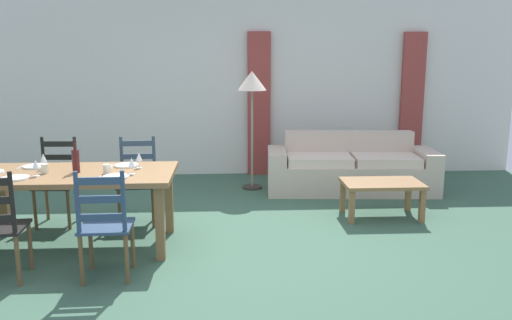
{
  "coord_description": "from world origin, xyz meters",
  "views": [
    {
      "loc": [
        0.25,
        -4.82,
        1.85
      ],
      "look_at": [
        0.55,
        0.6,
        0.75
      ],
      "focal_mm": 36.39,
      "sensor_mm": 36.0,
      "label": 1
    }
  ],
  "objects_px": {
    "wine_glass_far_right": "(139,157)",
    "standing_lamp": "(252,88)",
    "wine_glass_near_left": "(36,165)",
    "wine_glass_far_left": "(43,159)",
    "coffee_cup_secondary": "(45,169)",
    "coffee_table": "(382,187)",
    "dining_chair_far_right": "(138,181)",
    "wine_bottle": "(76,160)",
    "dining_table": "(75,181)",
    "wine_glass_near_right": "(132,163)",
    "coffee_cup_primary": "(107,169)",
    "dining_chair_far_left": "(57,181)",
    "couch": "(350,170)",
    "dining_chair_near_right": "(105,225)"
  },
  "relations": [
    {
      "from": "coffee_cup_primary",
      "to": "coffee_cup_secondary",
      "type": "distance_m",
      "value": 0.59
    },
    {
      "from": "wine_bottle",
      "to": "wine_glass_far_left",
      "type": "height_order",
      "value": "wine_bottle"
    },
    {
      "from": "dining_chair_far_right",
      "to": "dining_chair_far_left",
      "type": "bearing_deg",
      "value": 179.63
    },
    {
      "from": "dining_chair_far_right",
      "to": "coffee_cup_primary",
      "type": "relative_size",
      "value": 10.67
    },
    {
      "from": "dining_table",
      "to": "wine_glass_far_left",
      "type": "relative_size",
      "value": 11.8
    },
    {
      "from": "couch",
      "to": "dining_table",
      "type": "bearing_deg",
      "value": -147.82
    },
    {
      "from": "wine_glass_near_left",
      "to": "wine_glass_near_right",
      "type": "bearing_deg",
      "value": 2.06
    },
    {
      "from": "wine_glass_far_right",
      "to": "wine_glass_near_left",
      "type": "bearing_deg",
      "value": -161.36
    },
    {
      "from": "coffee_cup_secondary",
      "to": "wine_bottle",
      "type": "bearing_deg",
      "value": 3.05
    },
    {
      "from": "dining_chair_near_right",
      "to": "coffee_table",
      "type": "xyz_separation_m",
      "value": [
        2.79,
        1.57,
        -0.12
      ]
    },
    {
      "from": "wine_glass_near_left",
      "to": "wine_glass_far_left",
      "type": "height_order",
      "value": "same"
    },
    {
      "from": "wine_bottle",
      "to": "wine_glass_near_right",
      "type": "height_order",
      "value": "wine_bottle"
    },
    {
      "from": "dining_chair_far_left",
      "to": "couch",
      "type": "height_order",
      "value": "dining_chair_far_left"
    },
    {
      "from": "dining_chair_far_left",
      "to": "coffee_cup_primary",
      "type": "height_order",
      "value": "dining_chair_far_left"
    },
    {
      "from": "dining_chair_far_right",
      "to": "wine_glass_near_left",
      "type": "distance_m",
      "value": 1.24
    },
    {
      "from": "wine_glass_near_left",
      "to": "coffee_cup_secondary",
      "type": "distance_m",
      "value": 0.14
    },
    {
      "from": "wine_glass_near_right",
      "to": "wine_glass_near_left",
      "type": "bearing_deg",
      "value": -177.94
    },
    {
      "from": "dining_chair_near_right",
      "to": "dining_chair_far_right",
      "type": "distance_m",
      "value": 1.54
    },
    {
      "from": "wine_glass_far_left",
      "to": "couch",
      "type": "height_order",
      "value": "wine_glass_far_left"
    },
    {
      "from": "wine_glass_near_right",
      "to": "coffee_table",
      "type": "relative_size",
      "value": 0.18
    },
    {
      "from": "wine_glass_near_right",
      "to": "coffee_cup_primary",
      "type": "relative_size",
      "value": 1.79
    },
    {
      "from": "wine_glass_near_left",
      "to": "wine_glass_far_left",
      "type": "xyz_separation_m",
      "value": [
        -0.03,
        0.29,
        0.0
      ]
    },
    {
      "from": "dining_table",
      "to": "dining_chair_near_right",
      "type": "xyz_separation_m",
      "value": [
        0.46,
        -0.79,
        -0.19
      ]
    },
    {
      "from": "dining_chair_far_right",
      "to": "coffee_cup_primary",
      "type": "height_order",
      "value": "dining_chair_far_right"
    },
    {
      "from": "wine_bottle",
      "to": "coffee_cup_primary",
      "type": "height_order",
      "value": "wine_bottle"
    },
    {
      "from": "coffee_cup_secondary",
      "to": "wine_glass_near_left",
      "type": "bearing_deg",
      "value": -106.16
    },
    {
      "from": "dining_chair_near_right",
      "to": "wine_glass_far_right",
      "type": "height_order",
      "value": "dining_chair_near_right"
    },
    {
      "from": "coffee_cup_primary",
      "to": "wine_glass_near_right",
      "type": "bearing_deg",
      "value": -9.39
    },
    {
      "from": "wine_glass_far_left",
      "to": "standing_lamp",
      "type": "distance_m",
      "value": 3.01
    },
    {
      "from": "wine_glass_near_right",
      "to": "coffee_cup_secondary",
      "type": "distance_m",
      "value": 0.84
    },
    {
      "from": "dining_chair_far_left",
      "to": "wine_glass_far_right",
      "type": "bearing_deg",
      "value": -31.02
    },
    {
      "from": "wine_glass_far_right",
      "to": "couch",
      "type": "distance_m",
      "value": 3.22
    },
    {
      "from": "dining_table",
      "to": "couch",
      "type": "xyz_separation_m",
      "value": [
        3.17,
        1.99,
        -0.37
      ]
    },
    {
      "from": "wine_glass_near_left",
      "to": "coffee_cup_primary",
      "type": "distance_m",
      "value": 0.64
    },
    {
      "from": "standing_lamp",
      "to": "coffee_cup_secondary",
      "type": "bearing_deg",
      "value": -133.23
    },
    {
      "from": "dining_chair_far_right",
      "to": "coffee_table",
      "type": "relative_size",
      "value": 1.07
    },
    {
      "from": "wine_glass_far_right",
      "to": "coffee_table",
      "type": "height_order",
      "value": "wine_glass_far_right"
    },
    {
      "from": "coffee_cup_secondary",
      "to": "couch",
      "type": "xyz_separation_m",
      "value": [
        3.43,
        2.02,
        -0.5
      ]
    },
    {
      "from": "dining_chair_far_left",
      "to": "coffee_cup_secondary",
      "type": "distance_m",
      "value": 0.86
    },
    {
      "from": "wine_glass_far_right",
      "to": "standing_lamp",
      "type": "height_order",
      "value": "standing_lamp"
    },
    {
      "from": "dining_table",
      "to": "wine_bottle",
      "type": "bearing_deg",
      "value": -26.95
    },
    {
      "from": "dining_chair_far_left",
      "to": "dining_chair_far_right",
      "type": "distance_m",
      "value": 0.88
    },
    {
      "from": "dining_table",
      "to": "coffee_cup_secondary",
      "type": "height_order",
      "value": "coffee_cup_secondary"
    },
    {
      "from": "coffee_cup_secondary",
      "to": "coffee_table",
      "type": "xyz_separation_m",
      "value": [
        3.51,
        0.81,
        -0.44
      ]
    },
    {
      "from": "dining_chair_far_left",
      "to": "coffee_cup_secondary",
      "type": "relative_size",
      "value": 10.67
    },
    {
      "from": "wine_glass_near_left",
      "to": "standing_lamp",
      "type": "bearing_deg",
      "value": 47.84
    },
    {
      "from": "dining_chair_far_left",
      "to": "wine_glass_near_left",
      "type": "xyz_separation_m",
      "value": [
        0.12,
        -0.91,
        0.38
      ]
    },
    {
      "from": "dining_chair_near_right",
      "to": "coffee_cup_secondary",
      "type": "xyz_separation_m",
      "value": [
        -0.72,
        0.76,
        0.32
      ]
    },
    {
      "from": "dining_chair_far_right",
      "to": "wine_bottle",
      "type": "bearing_deg",
      "value": -119.85
    },
    {
      "from": "dining_chair_far_right",
      "to": "wine_glass_far_right",
      "type": "relative_size",
      "value": 5.96
    }
  ]
}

